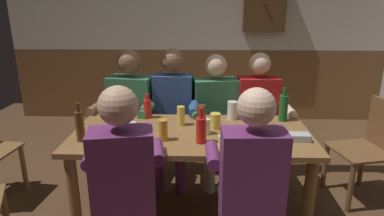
# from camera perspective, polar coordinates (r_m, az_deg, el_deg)

# --- Properties ---
(back_wall_wainscot) EXTENTS (5.26, 0.12, 1.02)m
(back_wall_wainscot) POSITION_cam_1_polar(r_m,az_deg,el_deg) (4.98, 0.89, 4.06)
(back_wall_wainscot) COLOR brown
(back_wall_wainscot) RESTS_ON ground_plane
(dining_table) EXTENTS (1.79, 0.83, 0.73)m
(dining_table) POSITION_cam_1_polar(r_m,az_deg,el_deg) (2.60, -0.07, -6.22)
(dining_table) COLOR brown
(dining_table) RESTS_ON ground_plane
(person_0) EXTENTS (0.59, 0.58, 1.25)m
(person_0) POSITION_cam_1_polar(r_m,az_deg,el_deg) (3.25, -10.53, -0.23)
(person_0) COLOR #33724C
(person_0) RESTS_ON ground_plane
(person_1) EXTENTS (0.51, 0.54, 1.26)m
(person_1) POSITION_cam_1_polar(r_m,az_deg,el_deg) (3.17, -3.36, -0.53)
(person_1) COLOR #2D4C84
(person_1) RESTS_ON ground_plane
(person_2) EXTENTS (0.58, 0.57, 1.21)m
(person_2) POSITION_cam_1_polar(r_m,az_deg,el_deg) (3.18, 4.16, -0.88)
(person_2) COLOR #33724C
(person_2) RESTS_ON ground_plane
(person_3) EXTENTS (0.53, 0.52, 1.22)m
(person_3) POSITION_cam_1_polar(r_m,az_deg,el_deg) (3.21, 11.21, -0.95)
(person_3) COLOR #AD1919
(person_3) RESTS_ON ground_plane
(person_4) EXTENTS (0.53, 0.57, 1.26)m
(person_4) POSITION_cam_1_polar(r_m,az_deg,el_deg) (2.05, -11.36, -11.49)
(person_4) COLOR #6B2D66
(person_4) RESTS_ON ground_plane
(person_5) EXTENTS (0.50, 0.52, 1.25)m
(person_5) POSITION_cam_1_polar(r_m,az_deg,el_deg) (2.03, 9.59, -12.01)
(person_5) COLOR #6B2D66
(person_5) RESTS_ON ground_plane
(chair_empty_far_end) EXTENTS (0.52, 0.52, 0.88)m
(chair_empty_far_end) POSITION_cam_1_polar(r_m,az_deg,el_deg) (3.29, 27.74, -5.87)
(chair_empty_far_end) COLOR brown
(chair_empty_far_end) RESTS_ON ground_plane
(table_candle) EXTENTS (0.04, 0.04, 0.08)m
(table_candle) POSITION_cam_1_polar(r_m,az_deg,el_deg) (2.30, 4.87, -5.64)
(table_candle) COLOR #F9E08C
(table_candle) RESTS_ON dining_table
(condiment_caddy) EXTENTS (0.14, 0.10, 0.05)m
(condiment_caddy) POSITION_cam_1_polar(r_m,az_deg,el_deg) (2.52, 17.68, -4.69)
(condiment_caddy) COLOR #B2B7BC
(condiment_caddy) RESTS_ON dining_table
(plate_0) EXTENTS (0.20, 0.20, 0.01)m
(plate_0) POSITION_cam_1_polar(r_m,az_deg,el_deg) (2.72, -11.27, -2.92)
(plate_0) COLOR white
(plate_0) RESTS_ON dining_table
(bottle_0) EXTENTS (0.07, 0.07, 0.21)m
(bottle_0) POSITION_cam_1_polar(r_m,az_deg,el_deg) (2.87, -7.49, -0.01)
(bottle_0) COLOR red
(bottle_0) RESTS_ON dining_table
(bottle_1) EXTENTS (0.07, 0.07, 0.26)m
(bottle_1) POSITION_cam_1_polar(r_m,az_deg,el_deg) (2.34, 1.55, -3.61)
(bottle_1) COLOR red
(bottle_1) RESTS_ON dining_table
(bottle_2) EXTENTS (0.06, 0.06, 0.28)m
(bottle_2) POSITION_cam_1_polar(r_m,az_deg,el_deg) (2.49, -18.35, -2.84)
(bottle_2) COLOR #593314
(bottle_2) RESTS_ON dining_table
(bottle_3) EXTENTS (0.07, 0.07, 0.28)m
(bottle_3) POSITION_cam_1_polar(r_m,az_deg,el_deg) (2.86, 15.15, 0.08)
(bottle_3) COLOR #195923
(bottle_3) RESTS_ON dining_table
(pint_glass_0) EXTENTS (0.07, 0.07, 0.15)m
(pint_glass_0) POSITION_cam_1_polar(r_m,az_deg,el_deg) (2.40, -4.89, -3.73)
(pint_glass_0) COLOR gold
(pint_glass_0) RESTS_ON dining_table
(pint_glass_1) EXTENTS (0.06, 0.06, 0.15)m
(pint_glass_1) POSITION_cam_1_polar(r_m,az_deg,el_deg) (2.68, -1.88, -1.33)
(pint_glass_1) COLOR #E5C64C
(pint_glass_1) RESTS_ON dining_table
(pint_glass_2) EXTENTS (0.08, 0.08, 0.14)m
(pint_glass_2) POSITION_cam_1_polar(r_m,az_deg,el_deg) (2.35, -7.95, -4.34)
(pint_glass_2) COLOR #E5C64C
(pint_glass_2) RESTS_ON dining_table
(pint_glass_3) EXTENTS (0.08, 0.08, 0.15)m
(pint_glass_3) POSITION_cam_1_polar(r_m,az_deg,el_deg) (2.84, 6.82, -0.39)
(pint_glass_3) COLOR white
(pint_glass_3) RESTS_ON dining_table
(pint_glass_4) EXTENTS (0.07, 0.07, 0.12)m
(pint_glass_4) POSITION_cam_1_polar(r_m,az_deg,el_deg) (2.81, 1.58, -0.72)
(pint_glass_4) COLOR #4C2D19
(pint_glass_4) RESTS_ON dining_table
(pint_glass_5) EXTENTS (0.07, 0.07, 0.12)m
(pint_glass_5) POSITION_cam_1_polar(r_m,az_deg,el_deg) (2.51, 2.31, -3.12)
(pint_glass_5) COLOR white
(pint_glass_5) RESTS_ON dining_table
(pint_glass_6) EXTENTS (0.08, 0.08, 0.12)m
(pint_glass_6) POSITION_cam_1_polar(r_m,az_deg,el_deg) (2.62, 3.94, -2.19)
(pint_glass_6) COLOR #E5C64C
(pint_glass_6) RESTS_ON dining_table
(pint_glass_7) EXTENTS (0.06, 0.06, 0.11)m
(pint_glass_7) POSITION_cam_1_polar(r_m,az_deg,el_deg) (2.29, -10.15, -5.49)
(pint_glass_7) COLOR gold
(pint_glass_7) RESTS_ON dining_table
(wall_dart_cabinet) EXTENTS (0.56, 0.15, 0.70)m
(wall_dart_cabinet) POSITION_cam_1_polar(r_m,az_deg,el_deg) (4.79, 12.15, 16.61)
(wall_dart_cabinet) COLOR brown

